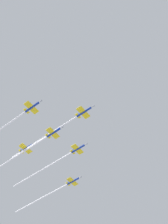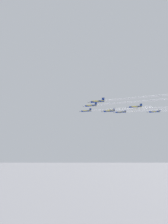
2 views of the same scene
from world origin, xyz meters
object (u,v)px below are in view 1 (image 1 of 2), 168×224
Objects in this scene: jet_port_inner at (56,162)px; jet_starboard_outer at (54,192)px; jet_port_trail at (27,148)px; jet_port_outer at (31,147)px; jet_starboard_inner at (12,121)px; jet_lead at (59,128)px.

jet_port_inner is 23.77m from jet_starboard_outer.
jet_port_inner is at bearing 163.42° from jet_port_trail.
jet_port_outer is 1.03× the size of jet_starboard_outer.
jet_starboard_outer is (38.57, -38.74, 1.18)m from jet_starboard_inner.
jet_port_inner is 34.40m from jet_starboard_inner.
jet_lead is 24.21m from jet_port_inner.
jet_starboard_inner is (6.33, 21.91, -0.56)m from jet_lead.
jet_starboard_inner is at bearing 3.36° from jet_port_inner.
jet_starboard_inner is at bearing 19.74° from jet_starboard_outer.
jet_lead is at bearing 90.00° from jet_port_outer.
jet_lead is 1.00× the size of jet_port_inner.
jet_port_inner is 4.80× the size of jet_port_trail.
jet_port_inner reaches higher than jet_starboard_outer.
jet_starboard_outer is (27.96, -24.78, 1.73)m from jet_port_outer.
jet_port_inner reaches higher than jet_lead.
jet_port_trail is (3.12, 1.46, 1.54)m from jet_port_outer.
jet_lead is at bearing 90.00° from jet_port_trail.
jet_starboard_inner is 18.60m from jet_port_trail.
jet_starboard_outer reaches higher than jet_port_outer.
jet_port_inner reaches higher than jet_port_outer.
jet_port_inner is at bearing -135.17° from jet_lead.
jet_starboard_outer is at bearing -135.68° from jet_lead.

